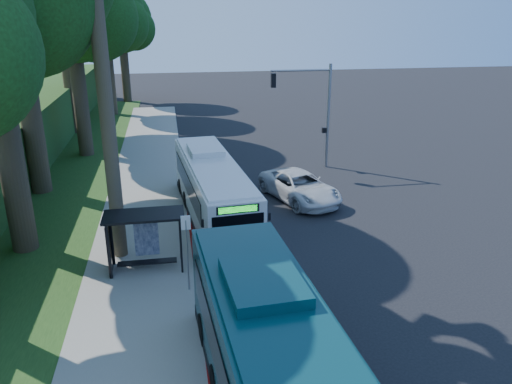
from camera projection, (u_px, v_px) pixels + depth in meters
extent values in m
plane|color=black|center=(294.00, 229.00, 24.68)|extent=(140.00, 140.00, 0.00)
cube|color=gray|center=(143.00, 239.00, 23.46)|extent=(4.50, 70.00, 0.12)
cube|color=maroon|center=(198.00, 277.00, 20.13)|extent=(0.25, 30.00, 0.13)
cube|color=#234719|center=(40.00, 209.00, 27.16)|extent=(8.00, 70.00, 0.06)
cube|color=black|center=(144.00, 215.00, 19.90)|extent=(3.20, 1.50, 0.10)
cube|color=black|center=(109.00, 247.00, 20.10)|extent=(0.06, 1.30, 2.20)
cube|color=navy|center=(146.00, 236.00, 20.97)|extent=(1.00, 0.12, 1.70)
cube|color=black|center=(147.00, 262.00, 20.50)|extent=(2.40, 0.40, 0.06)
cube|color=black|center=(112.00, 241.00, 20.67)|extent=(0.08, 0.08, 2.40)
cube|color=black|center=(180.00, 236.00, 21.13)|extent=(0.08, 0.08, 2.40)
cube|color=black|center=(109.00, 254.00, 19.56)|extent=(0.08, 0.08, 2.40)
cube|color=black|center=(181.00, 248.00, 20.01)|extent=(0.08, 0.08, 2.40)
cylinder|color=gray|center=(187.00, 257.00, 18.65)|extent=(0.06, 0.06, 3.00)
cube|color=white|center=(186.00, 223.00, 18.17)|extent=(0.35, 0.04, 0.55)
cylinder|color=gray|center=(328.00, 117.00, 33.54)|extent=(0.20, 0.20, 7.00)
cylinder|color=gray|center=(301.00, 70.00, 32.16)|extent=(4.00, 0.14, 0.14)
cube|color=black|center=(273.00, 80.00, 32.06)|extent=(0.30, 0.30, 0.90)
cube|color=black|center=(324.00, 130.00, 33.80)|extent=(0.25, 0.25, 0.35)
cylinder|color=#4C3F2D|center=(106.00, 110.00, 19.73)|extent=(0.60, 0.60, 13.00)
cylinder|color=#382B1E|center=(7.00, 136.00, 20.84)|extent=(1.10, 1.10, 10.50)
sphere|color=#1B340E|center=(20.00, 1.00, 18.21)|extent=(5.60, 5.60, 5.60)
cylinder|color=#382B1E|center=(27.00, 92.00, 27.85)|extent=(1.18, 1.18, 11.90)
cylinder|color=#382B1E|center=(79.00, 89.00, 35.86)|extent=(1.06, 1.06, 9.80)
sphere|color=#1B340E|center=(69.00, 0.00, 33.82)|extent=(8.40, 8.40, 8.40)
sphere|color=#1B340E|center=(94.00, 18.00, 33.31)|extent=(5.88, 5.88, 5.88)
sphere|color=#1B340E|center=(52.00, 13.00, 35.22)|extent=(5.46, 5.46, 5.46)
cylinder|color=#382B1E|center=(68.00, 68.00, 42.70)|extent=(1.14, 1.14, 11.20)
cylinder|color=#382B1E|center=(109.00, 70.00, 50.88)|extent=(1.02, 1.02, 9.10)
sphere|color=#1B340E|center=(103.00, 12.00, 48.98)|extent=(8.00, 8.00, 8.00)
sphere|color=#1B340E|center=(120.00, 24.00, 48.49)|extent=(5.60, 5.60, 5.60)
sphere|color=#1B340E|center=(91.00, 20.00, 50.31)|extent=(5.20, 5.20, 5.20)
cylinder|color=#382B1E|center=(125.00, 66.00, 58.57)|extent=(0.98, 0.98, 8.40)
sphere|color=#1B340E|center=(121.00, 19.00, 56.82)|extent=(7.00, 7.00, 7.00)
sphere|color=#1B340E|center=(133.00, 29.00, 56.40)|extent=(4.90, 4.90, 4.90)
sphere|color=#1B340E|center=(111.00, 26.00, 58.00)|extent=(4.55, 4.55, 4.55)
cube|color=silver|center=(213.00, 189.00, 25.23)|extent=(3.41, 11.56, 2.71)
cube|color=black|center=(214.00, 215.00, 25.71)|extent=(3.44, 11.62, 0.33)
cube|color=black|center=(211.00, 182.00, 25.57)|extent=(3.25, 9.07, 1.04)
cube|color=black|center=(238.00, 230.00, 20.02)|extent=(2.13, 0.30, 1.33)
cube|color=black|center=(196.00, 155.00, 30.26)|extent=(1.94, 0.28, 0.95)
cube|color=#19E533|center=(238.00, 209.00, 19.71)|extent=(1.58, 0.23, 0.27)
cube|color=silver|center=(212.00, 163.00, 24.75)|extent=(3.16, 10.98, 0.11)
cube|color=silver|center=(205.00, 150.00, 26.42)|extent=(1.90, 2.51, 0.33)
cylinder|color=black|center=(204.00, 244.00, 22.06)|extent=(0.37, 0.97, 0.95)
cylinder|color=black|center=(252.00, 238.00, 22.60)|extent=(0.37, 0.97, 0.95)
cylinder|color=black|center=(182.00, 187.00, 29.31)|extent=(0.37, 0.97, 0.95)
cylinder|color=black|center=(218.00, 183.00, 29.84)|extent=(0.37, 0.97, 0.95)
cube|color=black|center=(279.00, 369.00, 11.79)|extent=(3.37, 10.07, 1.17)
cube|color=black|center=(233.00, 258.00, 17.05)|extent=(2.16, 0.26, 1.06)
cube|color=#0B353C|center=(287.00, 338.00, 10.88)|extent=(3.22, 12.21, 0.13)
cube|color=#0B353C|center=(263.00, 282.00, 12.75)|extent=(2.05, 2.76, 0.37)
cylinder|color=black|center=(205.00, 329.00, 16.01)|extent=(0.38, 1.08, 1.06)
cylinder|color=black|center=(278.00, 319.00, 16.55)|extent=(0.38, 1.08, 1.06)
imported|color=silver|center=(300.00, 187.00, 28.31)|extent=(4.28, 6.30, 1.60)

